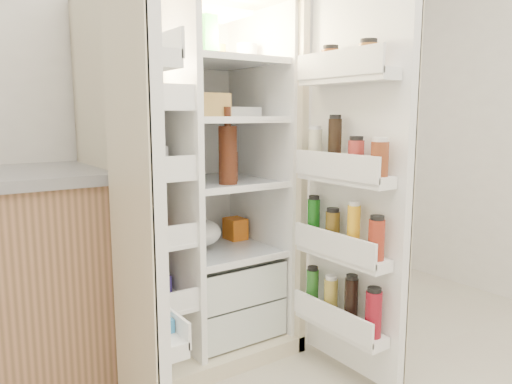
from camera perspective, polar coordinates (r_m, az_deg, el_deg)
wall_back at (r=2.82m, az=-10.29°, el=11.50°), size 4.00×0.02×2.70m
refrigerator at (r=2.52m, az=-7.73°, el=-1.94°), size 0.92×0.70×1.80m
freezer_door at (r=1.75m, az=-13.79°, el=-2.07°), size 0.15×0.40×1.72m
fridge_door at (r=2.22m, az=11.44°, el=-0.11°), size 0.17×0.58×1.72m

